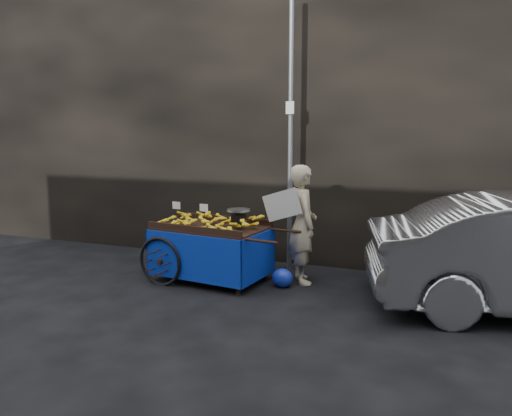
% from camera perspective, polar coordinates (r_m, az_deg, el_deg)
% --- Properties ---
extents(ground, '(80.00, 80.00, 0.00)m').
position_cam_1_polar(ground, '(6.59, -2.13, -9.54)').
color(ground, black).
rests_on(ground, ground).
extents(building_wall, '(13.50, 2.00, 5.00)m').
position_cam_1_polar(building_wall, '(8.60, 7.24, 11.62)').
color(building_wall, black).
rests_on(building_wall, ground).
extents(street_pole, '(0.12, 0.10, 4.00)m').
position_cam_1_polar(street_pole, '(7.37, 3.99, 8.29)').
color(street_pole, slate).
rests_on(street_pole, ground).
extents(banana_cart, '(2.14, 1.18, 1.11)m').
position_cam_1_polar(banana_cart, '(6.95, -5.49, -2.72)').
color(banana_cart, black).
rests_on(banana_cart, ground).
extents(vendor, '(0.85, 0.71, 1.62)m').
position_cam_1_polar(vendor, '(6.83, 5.32, -1.84)').
color(vendor, tan).
rests_on(vendor, ground).
extents(plastic_bag, '(0.28, 0.23, 0.25)m').
position_cam_1_polar(plastic_bag, '(6.74, 3.03, -7.99)').
color(plastic_bag, '#162DAA').
rests_on(plastic_bag, ground).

